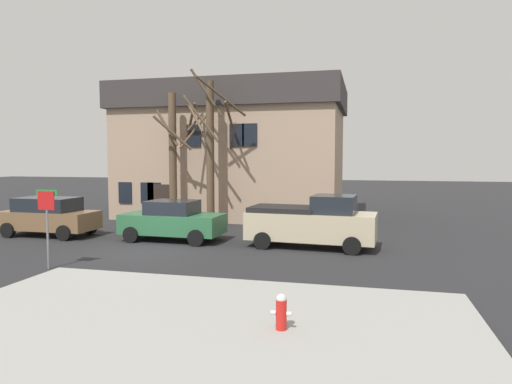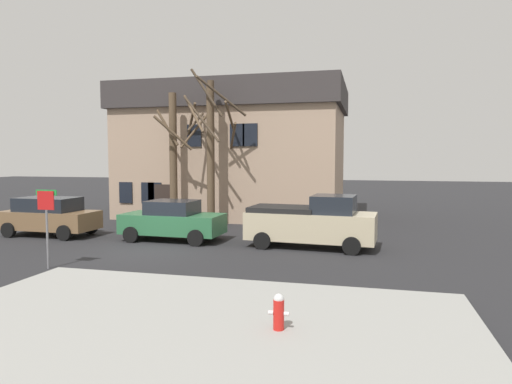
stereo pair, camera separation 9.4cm
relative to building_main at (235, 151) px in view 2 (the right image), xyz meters
The scene contains 12 objects.
ground_plane 12.36m from the building_main, 90.42° to the right, with size 120.00×120.00×0.00m, color #262628.
sidewalk_slab 19.66m from the building_main, 76.17° to the right, with size 11.89×7.12×0.12m, color #999993.
building_main is the anchor object (origin of this frame).
tree_bare_near 5.28m from the building_main, 111.72° to the right, with size 2.12×2.76×7.01m.
tree_bare_mid 5.07m from the building_main, 87.87° to the right, with size 3.10×2.91×8.03m.
tree_bare_far 5.30m from the building_main, 87.12° to the right, with size 3.15×2.98×7.30m.
car_brown_wagon 11.72m from the building_main, 122.56° to the right, with size 4.37×2.14×1.77m.
car_green_sedan 9.82m from the building_main, 90.38° to the right, with size 4.41×2.22×1.74m.
pickup_truck_beige 11.53m from the building_main, 57.49° to the right, with size 5.19×2.46×2.11m.
fire_hydrant 20.00m from the building_main, 70.89° to the right, with size 0.42×0.22×0.74m.
street_sign_pole 15.23m from the building_main, 97.08° to the right, with size 0.76×0.07×2.56m.
bicycle_leaning 9.90m from the building_main, 138.53° to the right, with size 1.63×0.72×1.03m.
Camera 2 is at (8.23, -15.66, 3.56)m, focal length 31.84 mm.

